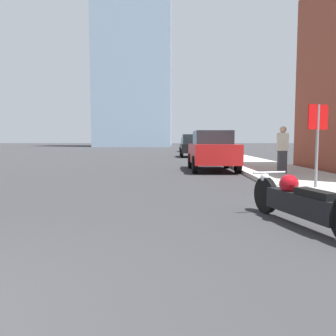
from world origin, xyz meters
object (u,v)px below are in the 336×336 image
parked_car_red (212,150)px  stop_sign (318,131)px  parked_car_black (192,146)px  parked_car_yellow (188,145)px  motorcycle (299,201)px  pedestrian (282,149)px

parked_car_red → stop_sign: stop_sign is taller
parked_car_black → parked_car_red: bearing=-89.7°
parked_car_yellow → stop_sign: bearing=-88.3°
stop_sign → motorcycle: bearing=-116.2°
motorcycle → parked_car_red: 9.35m
parked_car_red → parked_car_yellow: bearing=88.7°
parked_car_black → pedestrian: (2.57, -14.81, 0.09)m
motorcycle → parked_car_yellow: bearing=75.0°
motorcycle → parked_car_black: (-0.71, 21.56, 0.52)m
parked_car_yellow → stop_sign: stop_sign is taller
motorcycle → parked_car_yellow: 34.59m
parked_car_yellow → parked_car_black: bearing=-92.5°
parked_car_black → pedestrian: 15.03m
parked_car_yellow → pedestrian: bearing=-87.1°
parked_car_red → parked_car_black: bearing=89.7°
parked_car_black → stop_sign: 18.53m
parked_car_yellow → pedestrian: size_ratio=2.43×
parked_car_yellow → stop_sign: (2.22, -31.40, 0.70)m
pedestrian → stop_sign: bearing=-94.8°
stop_sign → pedestrian: size_ratio=1.22×
motorcycle → parked_car_black: parked_car_black is taller
motorcycle → parked_car_red: bearing=76.1°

